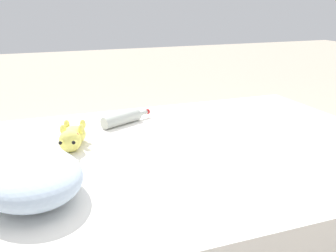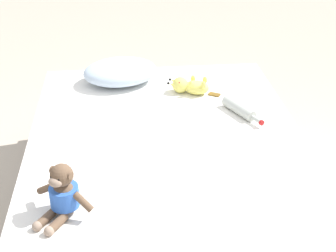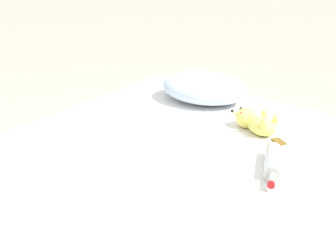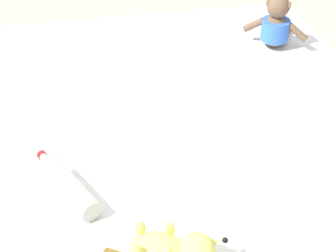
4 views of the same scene
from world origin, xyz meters
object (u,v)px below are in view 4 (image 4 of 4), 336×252
object	(u,v)px
bed	(194,187)
plush_monkey	(276,25)
glass_bottle	(71,188)
plush_yellow_creature	(173,250)

from	to	relation	value
bed	plush_monkey	size ratio (longest dim) A/B	7.76
plush_monkey	glass_bottle	world-z (taller)	plush_monkey
glass_bottle	plush_monkey	bearing A→B (deg)	-139.83
bed	plush_monkey	bearing A→B (deg)	-131.95
plush_yellow_creature	glass_bottle	bearing A→B (deg)	-50.51
bed	glass_bottle	bearing A→B (deg)	28.63
bed	glass_bottle	distance (m)	0.58
plush_monkey	glass_bottle	bearing A→B (deg)	40.17
bed	plush_yellow_creature	world-z (taller)	plush_yellow_creature
plush_monkey	glass_bottle	distance (m)	1.21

